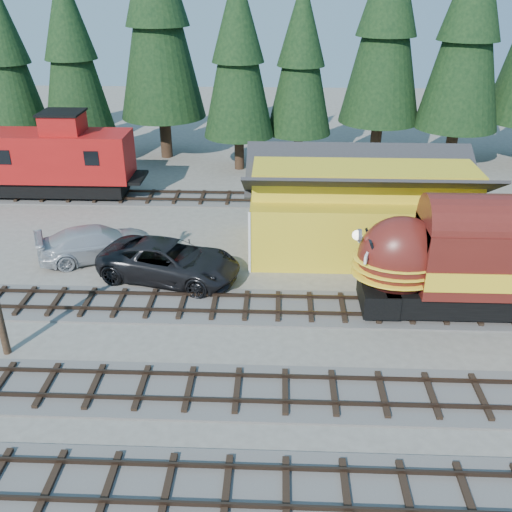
{
  "coord_description": "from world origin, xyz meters",
  "views": [
    {
      "loc": [
        -4.62,
        -18.7,
        14.17
      ],
      "look_at": [
        -5.53,
        4.0,
        2.72
      ],
      "focal_mm": 40.0,
      "sensor_mm": 36.0,
      "label": 1
    }
  ],
  "objects_px": {
    "pickup_truck_a": "(170,261)",
    "pickup_truck_b": "(97,243)",
    "depot": "(362,200)",
    "caboose": "(54,159)"
  },
  "relations": [
    {
      "from": "depot",
      "to": "caboose",
      "type": "distance_m",
      "value": 21.14
    },
    {
      "from": "depot",
      "to": "pickup_truck_b",
      "type": "distance_m",
      "value": 14.63
    },
    {
      "from": "pickup_truck_b",
      "to": "caboose",
      "type": "bearing_deg",
      "value": 6.57
    },
    {
      "from": "pickup_truck_b",
      "to": "pickup_truck_a",
      "type": "bearing_deg",
      "value": -140.26
    },
    {
      "from": "pickup_truck_a",
      "to": "pickup_truck_b",
      "type": "bearing_deg",
      "value": 78.01
    },
    {
      "from": "depot",
      "to": "pickup_truck_a",
      "type": "bearing_deg",
      "value": -159.23
    },
    {
      "from": "caboose",
      "to": "pickup_truck_a",
      "type": "xyz_separation_m",
      "value": [
        9.76,
        -11.29,
        -1.71
      ]
    },
    {
      "from": "pickup_truck_a",
      "to": "depot",
      "type": "bearing_deg",
      "value": -54.87
    },
    {
      "from": "pickup_truck_a",
      "to": "pickup_truck_b",
      "type": "height_order",
      "value": "pickup_truck_a"
    },
    {
      "from": "caboose",
      "to": "pickup_truck_b",
      "type": "distance_m",
      "value": 10.74
    }
  ]
}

